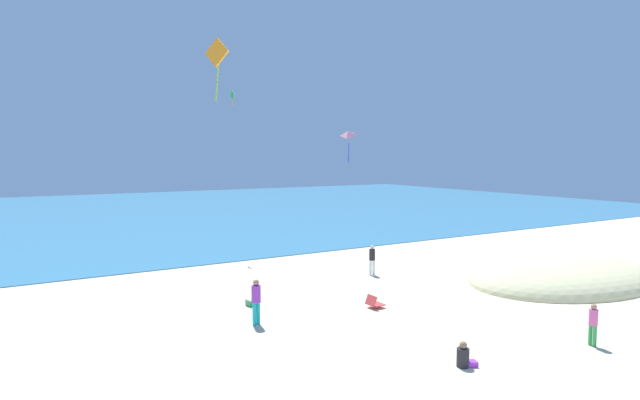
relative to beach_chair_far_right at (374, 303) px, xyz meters
name	(u,v)px	position (x,y,z in m)	size (l,w,h in m)	color
ground_plane	(291,314)	(-3.24, 1.07, -0.23)	(120.00, 120.00, 0.00)	beige
ocean_water	(115,214)	(-3.24, 41.46, -0.20)	(120.00, 60.00, 0.05)	teal
dune_mound	(562,280)	(10.87, -1.00, -0.23)	(10.55, 7.38, 2.74)	beige
beach_chair_far_right	(374,303)	(0.00, 0.00, 0.00)	(0.66, 0.62, 0.54)	#D13D3D
cooler_box	(252,302)	(-4.11, 2.87, -0.08)	(0.55, 0.47, 0.29)	#339956
person_2	(464,357)	(-1.26, -6.08, 0.06)	(0.69, 0.52, 0.77)	black
person_4	(372,258)	(3.41, 4.74, 0.67)	(0.40, 0.40, 1.56)	white
person_5	(256,299)	(-4.98, 0.50, 0.76)	(0.44, 0.44, 1.70)	#19ADB2
person_6	(593,322)	(3.59, -7.02, 0.58)	(0.30, 0.30, 1.40)	green
kite_pink	(348,134)	(-5.39, -6.07, 6.48)	(0.44, 0.46, 0.82)	pink
kite_green	(232,96)	(-0.37, 14.38, 9.70)	(0.08, 0.61, 1.21)	green
kite_orange	(217,55)	(-8.43, -5.40, 8.17)	(0.36, 0.58, 1.40)	orange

